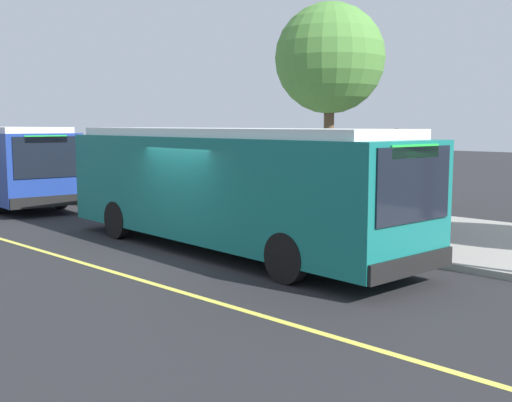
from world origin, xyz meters
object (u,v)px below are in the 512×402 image
at_px(waiting_bench, 381,208).
at_px(route_sign_post, 395,171).
at_px(pedestrian_commuter, 430,208).
at_px(transit_bus_main, 226,184).

xyz_separation_m(waiting_bench, route_sign_post, (2.14, -2.70, 1.32)).
bearing_deg(route_sign_post, pedestrian_commuter, 34.05).
distance_m(route_sign_post, pedestrian_commuter, 1.16).
distance_m(waiting_bench, route_sign_post, 3.69).
relative_size(route_sign_post, pedestrian_commuter, 1.66).
height_order(route_sign_post, pedestrian_commuter, route_sign_post).
bearing_deg(route_sign_post, transit_bus_main, -142.80).
height_order(transit_bus_main, route_sign_post, same).
relative_size(waiting_bench, route_sign_post, 0.57).
relative_size(transit_bus_main, route_sign_post, 3.87).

